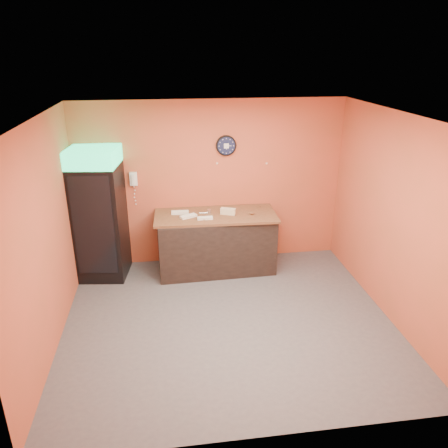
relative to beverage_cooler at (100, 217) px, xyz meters
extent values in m
plane|color=#47474C|center=(1.84, -1.60, -1.05)|extent=(4.50, 4.50, 0.00)
cube|color=#CD533A|center=(1.84, 0.40, 0.35)|extent=(4.50, 0.02, 2.80)
cube|color=#CD533A|center=(-0.41, -1.60, 0.35)|extent=(0.02, 4.00, 2.80)
cube|color=#CD533A|center=(4.09, -1.60, 0.35)|extent=(0.02, 4.00, 2.80)
cube|color=white|center=(1.84, -1.60, 1.75)|extent=(4.50, 4.00, 0.02)
cube|color=black|center=(-0.01, 0.05, -0.11)|extent=(0.84, 0.84, 1.87)
cube|color=#1BE587|center=(-0.01, 0.05, 0.96)|extent=(0.84, 0.84, 0.27)
cube|color=black|center=(0.04, -0.33, -0.03)|extent=(0.62, 0.10, 1.60)
cube|color=black|center=(1.86, -0.03, -0.56)|extent=(1.95, 0.91, 0.96)
cylinder|color=black|center=(2.09, 0.37, 1.00)|extent=(0.34, 0.05, 0.34)
cylinder|color=#0F1433|center=(2.09, 0.35, 1.00)|extent=(0.29, 0.01, 0.29)
cube|color=white|center=(2.09, 0.34, 1.00)|extent=(0.08, 0.00, 0.08)
cube|color=white|center=(0.55, 0.35, 0.50)|extent=(0.12, 0.07, 0.22)
cube|color=white|center=(0.55, 0.30, 0.50)|extent=(0.05, 0.04, 0.18)
cube|color=brown|center=(1.86, -0.03, -0.06)|extent=(2.03, 0.93, 0.04)
cube|color=beige|center=(2.06, -0.06, -0.02)|extent=(0.26, 0.18, 0.05)
cube|color=beige|center=(2.06, -0.06, 0.03)|extent=(0.26, 0.18, 0.05)
cube|color=silver|center=(1.41, -0.11, -0.02)|extent=(0.29, 0.22, 0.04)
cube|color=silver|center=(1.67, -0.22, -0.03)|extent=(0.25, 0.10, 0.04)
cube|color=silver|center=(1.28, 0.08, -0.02)|extent=(0.29, 0.12, 0.04)
cylinder|color=silver|center=(1.76, 0.03, -0.01)|extent=(0.07, 0.07, 0.07)
camera|label=1|loc=(1.07, -6.70, 2.50)|focal=35.00mm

